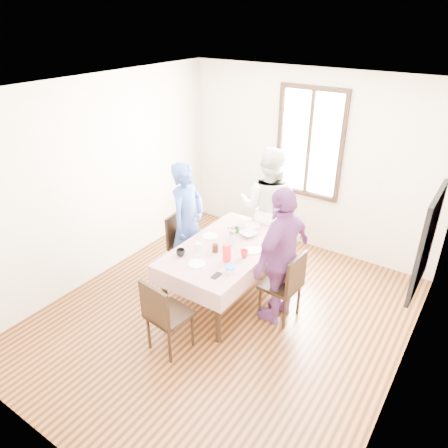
{
  "coord_description": "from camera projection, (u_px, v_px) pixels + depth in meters",
  "views": [
    {
      "loc": [
        2.29,
        -3.37,
        3.39
      ],
      "look_at": [
        -0.2,
        0.3,
        1.1
      ],
      "focal_mm": 33.53,
      "sensor_mm": 36.0,
      "label": 1
    }
  ],
  "objects": [
    {
      "name": "serving_bowl",
      "position": [
        248.0,
        234.0,
        5.42
      ],
      "size": [
        0.26,
        0.26,
        0.05
      ],
      "primitive_type": "imported",
      "rotation": [
        0.0,
        0.0,
        -0.29
      ],
      "color": "white",
      "rests_on": "tablecloth"
    },
    {
      "name": "person_right",
      "position": [
        281.0,
        256.0,
        4.82
      ],
      "size": [
        0.54,
        1.05,
        1.71
      ],
      "primitive_type": "imported",
      "rotation": [
        0.0,
        0.0,
        -1.69
      ],
      "color": "#65306A",
      "rests_on": "ground"
    },
    {
      "name": "art_poster",
      "position": [
        427.0,
        242.0,
        3.7
      ],
      "size": [
        0.04,
        0.76,
        0.96
      ],
      "primitive_type": "cube",
      "color": "red",
      "rests_on": "right_wall"
    },
    {
      "name": "chair_left",
      "position": [
        188.0,
        246.0,
        5.81
      ],
      "size": [
        0.47,
        0.47,
        0.91
      ],
      "primitive_type": "cube",
      "rotation": [
        0.0,
        0.0,
        -1.45
      ],
      "color": "black",
      "rests_on": "ground"
    },
    {
      "name": "dining_table",
      "position": [
        226.0,
        273.0,
        5.36
      ],
      "size": [
        0.9,
        1.61,
        0.75
      ],
      "primitive_type": "cube",
      "color": "black",
      "rests_on": "ground"
    },
    {
      "name": "person_far",
      "position": [
        269.0,
        207.0,
        5.93
      ],
      "size": [
        0.98,
        0.83,
        1.77
      ],
      "primitive_type": "imported",
      "rotation": [
        0.0,
        0.0,
        3.35
      ],
      "color": "white",
      "rests_on": "ground"
    },
    {
      "name": "flower_vase",
      "position": [
        231.0,
        240.0,
        5.19
      ],
      "size": [
        0.07,
        0.07,
        0.14
      ],
      "primitive_type": "cylinder",
      "color": "silver",
      "rests_on": "tablecloth"
    },
    {
      "name": "juice_carton",
      "position": [
        227.0,
        253.0,
        4.83
      ],
      "size": [
        0.07,
        0.07,
        0.22
      ],
      "primitive_type": "cube",
      "color": "red",
      "rests_on": "tablecloth"
    },
    {
      "name": "chair_right",
      "position": [
        281.0,
        285.0,
        4.99
      ],
      "size": [
        0.44,
        0.44,
        0.91
      ],
      "primitive_type": "cube",
      "rotation": [
        0.0,
        0.0,
        1.51
      ],
      "color": "black",
      "rests_on": "ground"
    },
    {
      "name": "plate_right",
      "position": [
        253.0,
        250.0,
        5.09
      ],
      "size": [
        0.2,
        0.2,
        0.01
      ],
      "primitive_type": "cylinder",
      "color": "white",
      "rests_on": "tablecloth"
    },
    {
      "name": "chair_far",
      "position": [
        268.0,
        233.0,
        6.14
      ],
      "size": [
        0.42,
        0.42,
        0.91
      ],
      "primitive_type": "cube",
      "rotation": [
        0.0,
        0.0,
        3.13
      ],
      "color": "black",
      "rests_on": "ground"
    },
    {
      "name": "person_left",
      "position": [
        188.0,
        222.0,
        5.63
      ],
      "size": [
        0.44,
        0.63,
        1.67
      ],
      "primitive_type": "imported",
      "rotation": [
        0.0,
        0.0,
        1.64
      ],
      "color": "#2D4688",
      "rests_on": "ground"
    },
    {
      "name": "butter_lid",
      "position": [
        230.0,
        267.0,
        4.66
      ],
      "size": [
        0.12,
        0.12,
        0.01
      ],
      "primitive_type": "cylinder",
      "color": "blue",
      "rests_on": "butter_tub"
    },
    {
      "name": "mug_flag",
      "position": [
        244.0,
        254.0,
        4.95
      ],
      "size": [
        0.11,
        0.11,
        0.09
      ],
      "primitive_type": "imported",
      "rotation": [
        0.0,
        0.0,
        0.14
      ],
      "color": "red",
      "rests_on": "tablecloth"
    },
    {
      "name": "window_frame",
      "position": [
        310.0,
        143.0,
        6.06
      ],
      "size": [
        1.02,
        0.06,
        1.62
      ],
      "primitive_type": "cube",
      "color": "black",
      "rests_on": "back_wall"
    },
    {
      "name": "butter_tub",
      "position": [
        230.0,
        269.0,
        4.68
      ],
      "size": [
        0.11,
        0.11,
        0.06
      ],
      "primitive_type": "cylinder",
      "color": "white",
      "rests_on": "tablecloth"
    },
    {
      "name": "tablecloth",
      "position": [
        226.0,
        247.0,
        5.19
      ],
      "size": [
        1.02,
        1.73,
        0.01
      ],
      "primitive_type": "cube",
      "color": "#50080F",
      "rests_on": "dining_table"
    },
    {
      "name": "plate_far",
      "position": [
        252.0,
        226.0,
        5.66
      ],
      "size": [
        0.2,
        0.2,
        0.01
      ],
      "primitive_type": "cylinder",
      "color": "white",
      "rests_on": "tablecloth"
    },
    {
      "name": "smartphone",
      "position": [
        216.0,
        276.0,
        4.62
      ],
      "size": [
        0.07,
        0.14,
        0.01
      ],
      "primitive_type": "cube",
      "color": "black",
      "rests_on": "tablecloth"
    },
    {
      "name": "plate_near",
      "position": [
        197.0,
        264.0,
        4.83
      ],
      "size": [
        0.2,
        0.2,
        0.01
      ],
      "primitive_type": "cylinder",
      "color": "white",
      "rests_on": "tablecloth"
    },
    {
      "name": "jam_jar",
      "position": [
        215.0,
        248.0,
        5.05
      ],
      "size": [
        0.07,
        0.07,
        0.1
      ],
      "primitive_type": "cylinder",
      "color": "black",
      "rests_on": "tablecloth"
    },
    {
      "name": "ground",
      "position": [
        224.0,
        316.0,
        5.18
      ],
      "size": [
        4.5,
        4.5,
        0.0
      ],
      "primitive_type": "plane",
      "color": "black",
      "rests_on": "ground"
    },
    {
      "name": "chair_near",
      "position": [
        169.0,
        314.0,
        4.51
      ],
      "size": [
        0.47,
        0.47,
        0.91
      ],
      "primitive_type": "cube",
      "rotation": [
        0.0,
        0.0,
        -0.11
      ],
      "color": "black",
      "rests_on": "ground"
    },
    {
      "name": "plate_left",
      "position": [
        210.0,
        236.0,
        5.42
      ],
      "size": [
        0.2,
        0.2,
        0.01
      ],
      "primitive_type": "cylinder",
      "color": "white",
      "rests_on": "tablecloth"
    },
    {
      "name": "drinking_glass",
      "position": [
        198.0,
        247.0,
        5.08
      ],
      "size": [
        0.07,
        0.07,
        0.1
      ],
      "primitive_type": "cylinder",
      "color": "silver",
      "rests_on": "tablecloth"
    },
    {
      "name": "back_wall",
      "position": [
        308.0,
        163.0,
        6.21
      ],
      "size": [
        4.0,
        0.0,
        4.0
      ],
      "primitive_type": "plane",
      "rotation": [
        1.57,
        0.0,
        0.0
      ],
      "color": "beige",
      "rests_on": "ground"
    },
    {
      "name": "mug_black",
      "position": [
        181.0,
        253.0,
        4.97
      ],
      "size": [
        0.15,
        0.15,
        0.09
      ],
      "primitive_type": "imported",
      "rotation": [
        0.0,
        0.0,
        -0.43
      ],
      "color": "black",
      "rests_on": "tablecloth"
    },
    {
      "name": "right_wall",
      "position": [
        418.0,
        278.0,
        3.56
      ],
      "size": [
        0.0,
        4.5,
        4.5
      ],
      "primitive_type": "plane",
      "rotation": [
        1.57,
        0.0,
        -1.57
      ],
      "color": "beige",
      "rests_on": "ground"
    },
    {
      "name": "window_pane",
      "position": [
        310.0,
        143.0,
        6.07
      ],
      "size": [
        0.9,
        0.02,
        1.5
      ],
      "primitive_type": "cube",
      "color": "white",
      "rests_on": "back_wall"
    },
    {
      "name": "flower_bunch",
      "position": [
        231.0,
        232.0,
        5.13
      ],
      "size": [
        0.09,
        0.09,
        0.1
      ],
      "primitive_type": null,
      "color": "yellow",
      "rests_on": "flower_vase"
    },
    {
      "name": "mug_green",
      "position": [
        236.0,
        230.0,
        5.5
      ],
      "size": [
        0.12,
        0.12,
        0.07
      ],
      "primitive_type": "imported",
      "rotation": [
        0.0,
        0.0,
        -0.49
      ],
      "color": "#0C7226",
      "rests_on": "tablecloth"
    }
  ]
}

